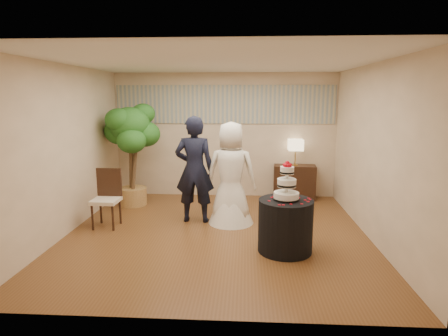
# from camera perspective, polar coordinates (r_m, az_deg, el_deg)

# --- Properties ---
(floor) EXTENTS (5.00, 5.00, 0.00)m
(floor) POSITION_cam_1_polar(r_m,az_deg,el_deg) (6.42, -1.12, -9.91)
(floor) COLOR brown
(floor) RESTS_ON ground
(ceiling) EXTENTS (5.00, 5.00, 0.00)m
(ceiling) POSITION_cam_1_polar(r_m,az_deg,el_deg) (6.03, -1.22, 15.83)
(ceiling) COLOR white
(ceiling) RESTS_ON wall_back
(wall_back) EXTENTS (5.00, 0.06, 2.80)m
(wall_back) POSITION_cam_1_polar(r_m,az_deg,el_deg) (8.55, 0.15, 4.96)
(wall_back) COLOR beige
(wall_back) RESTS_ON ground
(wall_front) EXTENTS (5.00, 0.06, 2.80)m
(wall_front) POSITION_cam_1_polar(r_m,az_deg,el_deg) (3.63, -4.26, -3.16)
(wall_front) COLOR beige
(wall_front) RESTS_ON ground
(wall_left) EXTENTS (0.06, 5.00, 2.80)m
(wall_left) POSITION_cam_1_polar(r_m,az_deg,el_deg) (6.74, -22.88, 2.53)
(wall_left) COLOR beige
(wall_left) RESTS_ON ground
(wall_right) EXTENTS (0.06, 5.00, 2.80)m
(wall_right) POSITION_cam_1_polar(r_m,az_deg,el_deg) (6.38, 21.84, 2.18)
(wall_right) COLOR beige
(wall_right) RESTS_ON ground
(mural_border) EXTENTS (4.90, 0.02, 0.85)m
(mural_border) POSITION_cam_1_polar(r_m,az_deg,el_deg) (8.48, 0.15, 9.66)
(mural_border) COLOR #A1A497
(mural_border) RESTS_ON wall_back
(groom) EXTENTS (0.72, 0.48, 1.95)m
(groom) POSITION_cam_1_polar(r_m,az_deg,el_deg) (6.79, -4.51, -0.24)
(groom) COLOR black
(groom) RESTS_ON floor
(bride) EXTENTS (0.99, 0.92, 1.85)m
(bride) POSITION_cam_1_polar(r_m,az_deg,el_deg) (6.70, 1.09, -0.80)
(bride) COLOR white
(bride) RESTS_ON floor
(cake_table) EXTENTS (1.03, 1.03, 0.79)m
(cake_table) POSITION_cam_1_polar(r_m,az_deg,el_deg) (5.67, 9.33, -8.67)
(cake_table) COLOR black
(cake_table) RESTS_ON floor
(wedding_cake) EXTENTS (0.38, 0.38, 0.58)m
(wedding_cake) POSITION_cam_1_polar(r_m,az_deg,el_deg) (5.48, 9.54, -1.91)
(wedding_cake) COLOR white
(wedding_cake) RESTS_ON cake_table
(console) EXTENTS (0.94, 0.46, 0.77)m
(console) POSITION_cam_1_polar(r_m,az_deg,el_deg) (8.56, 10.66, -2.11)
(console) COLOR black
(console) RESTS_ON floor
(table_lamp) EXTENTS (0.32, 0.32, 0.58)m
(table_lamp) POSITION_cam_1_polar(r_m,az_deg,el_deg) (8.44, 10.82, 2.34)
(table_lamp) COLOR #CAB485
(table_lamp) RESTS_ON console
(ficus_tree) EXTENTS (1.44, 1.44, 2.18)m
(ficus_tree) POSITION_cam_1_polar(r_m,az_deg,el_deg) (8.03, -13.98, 2.03)
(ficus_tree) COLOR #26621F
(ficus_tree) RESTS_ON floor
(side_chair) EXTENTS (0.48, 0.50, 1.02)m
(side_chair) POSITION_cam_1_polar(r_m,az_deg,el_deg) (6.89, -17.58, -4.51)
(side_chair) COLOR black
(side_chair) RESTS_ON floor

